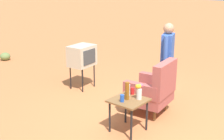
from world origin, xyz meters
TOP-DOWN VIEW (x-y plane):
  - ground_plane at (0.00, 0.00)m, footprint 60.00×60.00m
  - armchair at (-0.12, 0.00)m, footprint 0.85×0.86m
  - side_table at (0.74, 0.05)m, footprint 0.56×0.56m
  - tv_on_stand at (-0.27, -2.03)m, footprint 0.64×0.50m
  - person_standing at (-0.93, -0.18)m, footprint 0.54×0.33m
  - soda_can_blue at (0.88, 0.03)m, footprint 0.07×0.07m
  - bottle_short_clear at (0.60, -0.06)m, footprint 0.06×0.06m
  - bottle_tall_amber at (0.75, 0.03)m, footprint 0.07×0.07m
  - soda_can_red at (0.51, -0.04)m, footprint 0.07×0.07m
  - flower_vase at (0.61, 0.18)m, footprint 0.15×0.10m
  - shrub_near at (-0.47, -5.69)m, footprint 0.32×0.32m

SIDE VIEW (x-z plane):
  - ground_plane at x=0.00m, z-range 0.00..0.00m
  - shrub_near at x=-0.47m, z-range 0.00..0.25m
  - side_table at x=0.74m, z-range 0.21..0.79m
  - armchair at x=-0.12m, z-range -0.03..1.03m
  - soda_can_blue at x=0.88m, z-range 0.58..0.70m
  - soda_can_red at x=0.51m, z-range 0.58..0.70m
  - bottle_short_clear at x=0.60m, z-range 0.58..0.78m
  - flower_vase at x=0.61m, z-range 0.60..0.86m
  - bottle_tall_amber at x=0.75m, z-range 0.58..0.88m
  - tv_on_stand at x=-0.27m, z-range 0.27..1.30m
  - person_standing at x=-0.93m, z-range 0.12..1.76m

